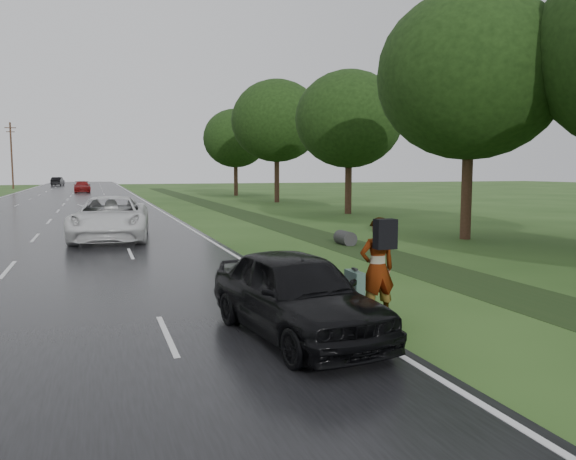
{
  "coord_description": "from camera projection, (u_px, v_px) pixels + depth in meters",
  "views": [
    {
      "loc": [
        2.4,
        -9.56,
        2.87
      ],
      "look_at": [
        7.18,
        4.27,
        1.3
      ],
      "focal_mm": 35.0,
      "sensor_mm": 36.0,
      "label": 1
    }
  ],
  "objects": [
    {
      "name": "white_pickup",
      "position": [
        110.0,
        218.0,
        22.94
      ],
      "size": [
        3.57,
        6.59,
        1.76
      ],
      "primitive_type": "imported",
      "rotation": [
        0.0,
        0.0,
        -0.11
      ],
      "color": "silver",
      "rests_on": "road"
    },
    {
      "name": "road",
      "position": [
        66.0,
        202.0,
        50.79
      ],
      "size": [
        14.0,
        180.0,
        0.04
      ],
      "primitive_type": "cube",
      "color": "black",
      "rests_on": "ground"
    },
    {
      "name": "far_car_red",
      "position": [
        82.0,
        187.0,
        71.28
      ],
      "size": [
        2.11,
        4.92,
        1.41
      ],
      "primitive_type": "imported",
      "rotation": [
        0.0,
        0.0,
        0.03
      ],
      "color": "maroon",
      "rests_on": "road"
    },
    {
      "name": "far_car_dark",
      "position": [
        58.0,
        181.0,
        101.11
      ],
      "size": [
        2.19,
        4.85,
        1.54
      ],
      "primitive_type": "imported",
      "rotation": [
        0.0,
        0.0,
        3.02
      ],
      "color": "black",
      "rests_on": "road"
    },
    {
      "name": "edge_stripe_east",
      "position": [
        143.0,
        200.0,
        52.98
      ],
      "size": [
        0.12,
        180.0,
        0.01
      ],
      "primitive_type": "cube",
      "color": "silver",
      "rests_on": "road"
    },
    {
      "name": "utility_pole_distant",
      "position": [
        12.0,
        155.0,
        84.84
      ],
      "size": [
        1.6,
        0.26,
        10.0
      ],
      "color": "#382317",
      "rests_on": "ground"
    },
    {
      "name": "center_line",
      "position": [
        66.0,
        201.0,
        50.79
      ],
      "size": [
        0.12,
        180.0,
        0.01
      ],
      "primitive_type": "cube",
      "color": "silver",
      "rests_on": "road"
    },
    {
      "name": "tree_east_b",
      "position": [
        471.0,
        75.0,
        22.72
      ],
      "size": [
        7.6,
        7.6,
        10.11
      ],
      "color": "#382317",
      "rests_on": "ground"
    },
    {
      "name": "drainage_ditch",
      "position": [
        276.0,
        223.0,
        29.82
      ],
      "size": [
        2.2,
        120.0,
        0.56
      ],
      "color": "#1B3113",
      "rests_on": "ground"
    },
    {
      "name": "pedestrian",
      "position": [
        376.0,
        267.0,
        10.69
      ],
      "size": [
        0.88,
        0.8,
        1.98
      ],
      "rotation": [
        0.0,
        0.0,
        3.13
      ],
      "color": "#A5998C",
      "rests_on": "ground"
    },
    {
      "name": "dark_sedan",
      "position": [
        296.0,
        294.0,
        9.51
      ],
      "size": [
        2.3,
        4.53,
        1.48
      ],
      "primitive_type": "imported",
      "rotation": [
        0.0,
        0.0,
        0.13
      ],
      "color": "black",
      "rests_on": "road"
    },
    {
      "name": "tree_east_c",
      "position": [
        349.0,
        119.0,
        36.32
      ],
      "size": [
        7.0,
        7.0,
        9.29
      ],
      "color": "#382317",
      "rests_on": "ground"
    },
    {
      "name": "tree_east_d",
      "position": [
        277.0,
        121.0,
        49.24
      ],
      "size": [
        8.0,
        8.0,
        10.76
      ],
      "color": "#382317",
      "rests_on": "ground"
    },
    {
      "name": "tree_east_f",
      "position": [
        235.0,
        138.0,
        62.38
      ],
      "size": [
        7.2,
        7.2,
        9.62
      ],
      "color": "#382317",
      "rests_on": "ground"
    }
  ]
}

